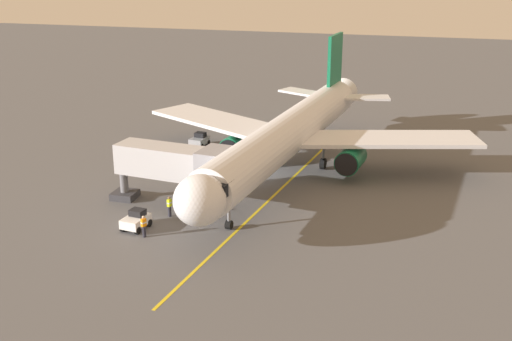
{
  "coord_description": "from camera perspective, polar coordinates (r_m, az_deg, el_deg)",
  "views": [
    {
      "loc": [
        -14.26,
        56.3,
        20.26
      ],
      "look_at": [
        -0.9,
        7.89,
        3.0
      ],
      "focal_mm": 44.99,
      "sensor_mm": 36.0,
      "label": 1
    }
  ],
  "objects": [
    {
      "name": "apron_lead_in_line",
      "position": [
        55.68,
        1.47,
        -2.37
      ],
      "size": [
        4.93,
        39.75,
        0.01
      ],
      "primitive_type": "cube",
      "rotation": [
        0.0,
        0.0,
        -0.12
      ],
      "color": "yellow",
      "rests_on": "ground"
    },
    {
      "name": "ground_crew_loader",
      "position": [
        65.02,
        9.3,
        1.38
      ],
      "size": [
        0.42,
        0.47,
        1.71
      ],
      "color": "#23232D",
      "rests_on": "ground"
    },
    {
      "name": "jet_bridge",
      "position": [
        52.5,
        -6.68,
        0.52
      ],
      "size": [
        11.52,
        4.1,
        5.4
      ],
      "color": "#B7B7BC",
      "rests_on": "ground"
    },
    {
      "name": "ground_crew_wing_walker",
      "position": [
        51.84,
        -7.7,
        -3.16
      ],
      "size": [
        0.33,
        0.44,
        1.71
      ],
      "color": "#23232D",
      "rests_on": "ground"
    },
    {
      "name": "tug_near_nose",
      "position": [
        70.18,
        -5.05,
        2.71
      ],
      "size": [
        1.81,
        2.47,
        1.5
      ],
      "color": "#9E9EA3",
      "rests_on": "ground"
    },
    {
      "name": "airplane",
      "position": [
        60.21,
        2.98,
        3.28
      ],
      "size": [
        34.57,
        40.33,
        11.5
      ],
      "color": "silver",
      "rests_on": "ground"
    },
    {
      "name": "ground_crew_marshaller",
      "position": [
        48.48,
        -9.94,
        -4.89
      ],
      "size": [
        0.41,
        0.47,
        1.71
      ],
      "color": "#23232D",
      "rests_on": "ground"
    },
    {
      "name": "ground_plane",
      "position": [
        61.51,
        1.15,
        -0.27
      ],
      "size": [
        220.0,
        220.0,
        0.0
      ],
      "primitive_type": "plane",
      "color": "#565659"
    },
    {
      "name": "tug_portside",
      "position": [
        50.08,
        -10.61,
        -4.37
      ],
      "size": [
        1.84,
        2.48,
        1.5
      ],
      "color": "white",
      "rests_on": "ground"
    }
  ]
}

